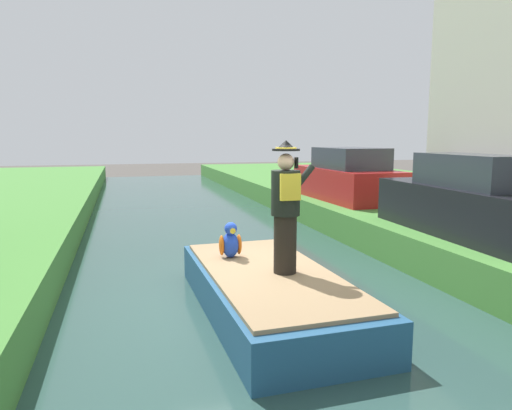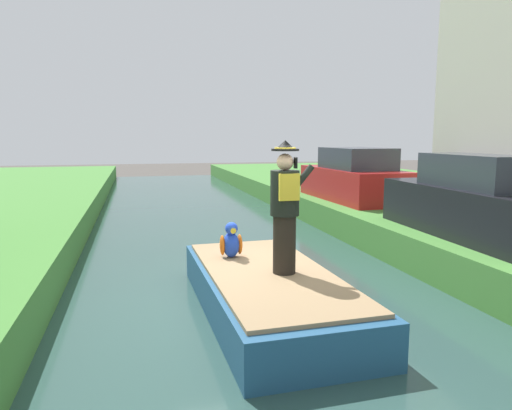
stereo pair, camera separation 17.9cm
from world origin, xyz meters
The scene contains 7 objects.
ground_plane centered at (0.00, 0.00, 0.00)m, with size 80.00×80.00×0.00m, color #4C4742.
canal_water centered at (0.00, 0.00, 0.05)m, with size 6.00×48.00×0.10m, color #2D4C47.
boat centered at (0.00, -0.43, 0.40)m, with size 1.90×4.24×0.61m.
person_pirate centered at (0.19, -0.57, 1.64)m, with size 0.61×0.42×1.85m.
parrot_plush centered at (-0.36, 0.47, 0.95)m, with size 0.36×0.35×0.57m.
parked_car_dark centered at (4.33, 0.60, 1.42)m, with size 1.86×4.07×1.50m.
parked_car_red centered at (4.33, 5.75, 1.42)m, with size 1.78×4.03×1.50m.
Camera 2 is at (-1.78, -6.63, 2.60)m, focal length 32.78 mm.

